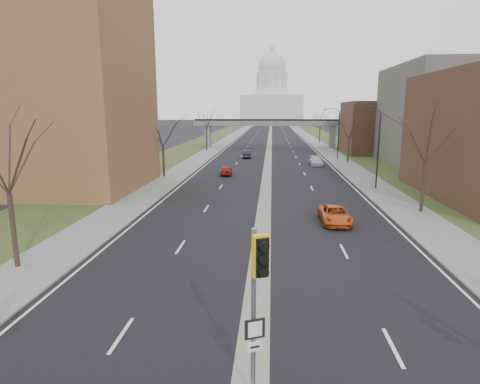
# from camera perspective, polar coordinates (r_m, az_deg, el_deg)

# --- Properties ---
(ground) EXTENTS (700.00, 700.00, 0.00)m
(ground) POSITION_cam_1_polar(r_m,az_deg,el_deg) (14.09, 1.53, -24.81)
(ground) COLOR black
(ground) RESTS_ON ground
(road_surface) EXTENTS (20.00, 600.00, 0.01)m
(road_surface) POSITION_cam_1_polar(r_m,az_deg,el_deg) (161.55, 4.34, 8.55)
(road_surface) COLOR black
(road_surface) RESTS_ON ground
(median_strip) EXTENTS (1.20, 600.00, 0.02)m
(median_strip) POSITION_cam_1_polar(r_m,az_deg,el_deg) (161.55, 4.34, 8.55)
(median_strip) COLOR gray
(median_strip) RESTS_ON ground
(sidewalk_right) EXTENTS (4.00, 600.00, 0.12)m
(sidewalk_right) POSITION_cam_1_polar(r_m,az_deg,el_deg) (161.95, 8.64, 8.48)
(sidewalk_right) COLOR gray
(sidewalk_right) RESTS_ON ground
(sidewalk_left) EXTENTS (4.00, 600.00, 0.12)m
(sidewalk_left) POSITION_cam_1_polar(r_m,az_deg,el_deg) (162.04, 0.05, 8.61)
(sidewalk_left) COLOR gray
(sidewalk_left) RESTS_ON ground
(grass_verge_right) EXTENTS (8.00, 600.00, 0.10)m
(grass_verge_right) POSITION_cam_1_polar(r_m,az_deg,el_deg) (162.49, 10.77, 8.42)
(grass_verge_right) COLOR #303F1D
(grass_verge_right) RESTS_ON ground
(grass_verge_left) EXTENTS (8.00, 600.00, 0.10)m
(grass_verge_left) POSITION_cam_1_polar(r_m,az_deg,el_deg) (162.61, -2.08, 8.61)
(grass_verge_left) COLOR #303F1D
(grass_verge_left) RESTS_ON ground
(apartment_building) EXTENTS (25.00, 16.00, 22.00)m
(apartment_building) POSITION_cam_1_polar(r_m,az_deg,el_deg) (49.20, -29.01, 13.23)
(apartment_building) COLOR brown
(apartment_building) RESTS_ON ground
(commercial_block_mid) EXTENTS (18.00, 22.00, 15.00)m
(commercial_block_mid) POSITION_cam_1_polar(r_m,az_deg,el_deg) (69.03, 28.35, 9.48)
(commercial_block_mid) COLOR #5C5954
(commercial_block_mid) RESTS_ON ground
(commercial_block_far) EXTENTS (14.00, 14.00, 10.00)m
(commercial_block_far) POSITION_cam_1_polar(r_m,az_deg,el_deg) (84.18, 19.48, 8.61)
(commercial_block_far) COLOR #4C3223
(commercial_block_far) RESTS_ON ground
(pedestrian_bridge) EXTENTS (34.00, 3.00, 6.45)m
(pedestrian_bridge) POSITION_cam_1_polar(r_m,az_deg,el_deg) (91.40, 4.20, 9.32)
(pedestrian_bridge) COLOR slate
(pedestrian_bridge) RESTS_ON ground
(capitol) EXTENTS (48.00, 42.00, 55.75)m
(capitol) POSITION_cam_1_polar(r_m,az_deg,el_deg) (331.49, 4.52, 13.28)
(capitol) COLOR silver
(capitol) RESTS_ON ground
(streetlight_mid) EXTENTS (2.61, 0.20, 8.70)m
(streetlight_mid) POSITION_cam_1_polar(r_m,az_deg,el_deg) (44.60, 18.27, 9.18)
(streetlight_mid) COLOR black
(streetlight_mid) RESTS_ON sidewalk_right
(streetlight_far) EXTENTS (2.61, 0.20, 8.70)m
(streetlight_far) POSITION_cam_1_polar(r_m,az_deg,el_deg) (70.13, 13.26, 10.10)
(streetlight_far) COLOR black
(streetlight_far) RESTS_ON sidewalk_right
(tree_left_a) EXTENTS (7.20, 7.20, 9.40)m
(tree_left_a) POSITION_cam_1_polar(r_m,az_deg,el_deg) (23.67, -30.61, 5.79)
(tree_left_a) COLOR #382B21
(tree_left_a) RESTS_ON sidewalk_left
(tree_left_b) EXTENTS (6.75, 6.75, 8.81)m
(tree_left_b) POSITION_cam_1_polar(r_m,az_deg,el_deg) (51.21, -10.99, 8.96)
(tree_left_b) COLOR #382B21
(tree_left_b) RESTS_ON sidewalk_left
(tree_left_c) EXTENTS (7.65, 7.65, 9.99)m
(tree_left_c) POSITION_cam_1_polar(r_m,az_deg,el_deg) (84.44, -4.82, 10.62)
(tree_left_c) COLOR #382B21
(tree_left_c) RESTS_ON sidewalk_left
(tree_right_a) EXTENTS (7.20, 7.20, 9.40)m
(tree_right_a) POSITION_cam_1_polar(r_m,az_deg,el_deg) (35.63, 25.19, 7.70)
(tree_right_a) COLOR #382B21
(tree_right_a) RESTS_ON sidewalk_right
(tree_right_b) EXTENTS (6.30, 6.30, 8.22)m
(tree_right_b) POSITION_cam_1_polar(r_m,az_deg,el_deg) (67.54, 15.31, 8.99)
(tree_right_b) COLOR #382B21
(tree_right_b) RESTS_ON sidewalk_right
(tree_right_c) EXTENTS (7.65, 7.65, 9.99)m
(tree_right_c) POSITION_cam_1_polar(r_m,az_deg,el_deg) (107.07, 11.37, 10.62)
(tree_right_c) COLOR #382B21
(tree_right_c) RESTS_ON sidewalk_right
(signal_pole_median) EXTENTS (0.75, 0.87, 5.21)m
(signal_pole_median) POSITION_cam_1_polar(r_m,az_deg,el_deg) (11.18, 2.48, -13.42)
(signal_pole_median) COLOR gray
(signal_pole_median) RESTS_ON ground
(car_left_near) EXTENTS (1.69, 3.72, 1.24)m
(car_left_near) POSITION_cam_1_polar(r_m,az_deg,el_deg) (52.73, -1.98, 3.10)
(car_left_near) COLOR #9D1C12
(car_left_near) RESTS_ON ground
(car_left_far) EXTENTS (1.64, 4.11, 1.33)m
(car_left_far) POSITION_cam_1_polar(r_m,az_deg,el_deg) (71.77, 0.98, 5.39)
(car_left_far) COLOR black
(car_left_far) RESTS_ON ground
(car_right_near) EXTENTS (2.17, 4.64, 1.29)m
(car_right_near) POSITION_cam_1_polar(r_m,az_deg,el_deg) (31.05, 13.36, -3.15)
(car_right_near) COLOR #C75015
(car_right_near) RESTS_ON ground
(car_right_mid) EXTENTS (1.95, 4.69, 1.36)m
(car_right_mid) POSITION_cam_1_polar(r_m,az_deg,el_deg) (63.04, 10.74, 4.35)
(car_right_mid) COLOR #AEAEB6
(car_right_mid) RESTS_ON ground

